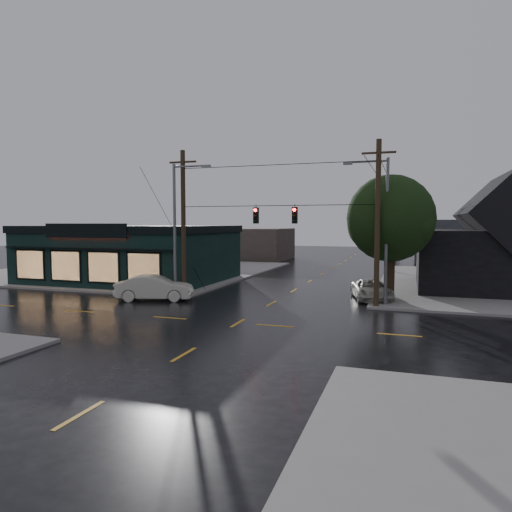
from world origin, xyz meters
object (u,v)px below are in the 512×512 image
(utility_pole_nw, at_px, (184,297))
(sedan_cream, at_px, (155,288))
(utility_pole_ne, at_px, (376,308))
(suv_silver, at_px, (372,290))
(corner_tree, at_px, (390,219))

(utility_pole_nw, height_order, sedan_cream, utility_pole_nw)
(utility_pole_ne, bearing_deg, suv_silver, 99.22)
(sedan_cream, xyz_separation_m, suv_silver, (13.80, 4.82, -0.16))
(utility_pole_nw, distance_m, suv_silver, 12.89)
(corner_tree, distance_m, sedan_cream, 16.31)
(suv_silver, bearing_deg, utility_pole_nw, 179.18)
(corner_tree, xyz_separation_m, utility_pole_nw, (-13.63, -2.94, -5.46))
(utility_pole_ne, relative_size, suv_silver, 2.07)
(utility_pole_nw, relative_size, sedan_cream, 1.99)
(utility_pole_ne, bearing_deg, sedan_cream, -173.04)
(utility_pole_nw, bearing_deg, utility_pole_ne, 0.00)
(corner_tree, height_order, sedan_cream, corner_tree)
(corner_tree, relative_size, sedan_cream, 1.61)
(utility_pole_ne, bearing_deg, utility_pole_nw, 180.00)
(corner_tree, relative_size, suv_silver, 1.67)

